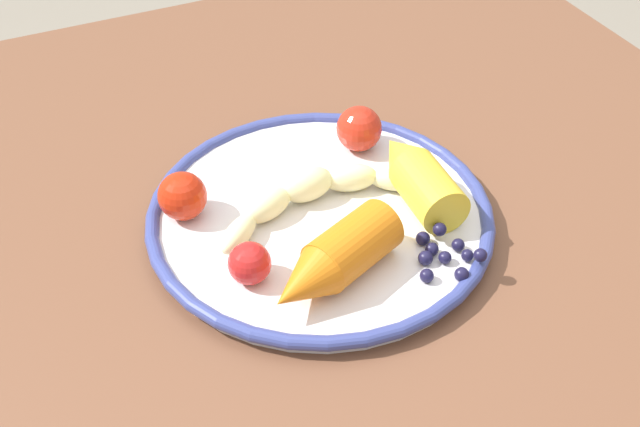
# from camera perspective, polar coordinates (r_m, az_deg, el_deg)

# --- Properties ---
(dining_table) EXTENTS (1.03, 0.81, 0.74)m
(dining_table) POSITION_cam_1_polar(r_m,az_deg,el_deg) (0.77, -5.07, -5.70)
(dining_table) COLOR brown
(dining_table) RESTS_ON ground_plane
(plate) EXTENTS (0.30, 0.30, 0.02)m
(plate) POSITION_cam_1_polar(r_m,az_deg,el_deg) (0.68, -0.00, -0.18)
(plate) COLOR silver
(plate) RESTS_ON dining_table
(banana) EXTENTS (0.20, 0.07, 0.03)m
(banana) POSITION_cam_1_polar(r_m,az_deg,el_deg) (0.68, -0.62, 1.49)
(banana) COLOR beige
(banana) RESTS_ON plate
(carrot_orange) EXTENTS (0.13, 0.09, 0.04)m
(carrot_orange) POSITION_cam_1_polar(r_m,az_deg,el_deg) (0.61, 0.85, -3.46)
(carrot_orange) COLOR orange
(carrot_orange) RESTS_ON plate
(carrot_yellow) EXTENTS (0.05, 0.11, 0.04)m
(carrot_yellow) POSITION_cam_1_polar(r_m,az_deg,el_deg) (0.69, 6.91, 2.71)
(carrot_yellow) COLOR yellow
(carrot_yellow) RESTS_ON plate
(blueberry_pile) EXTENTS (0.06, 0.06, 0.02)m
(blueberry_pile) POSITION_cam_1_polar(r_m,az_deg,el_deg) (0.64, 8.83, -2.84)
(blueberry_pile) COLOR #191638
(blueberry_pile) RESTS_ON plate
(tomato_near) EXTENTS (0.04, 0.04, 0.04)m
(tomato_near) POSITION_cam_1_polar(r_m,az_deg,el_deg) (0.68, -9.77, 1.24)
(tomato_near) COLOR red
(tomato_near) RESTS_ON plate
(tomato_mid) EXTENTS (0.04, 0.04, 0.04)m
(tomato_mid) POSITION_cam_1_polar(r_m,az_deg,el_deg) (0.74, 2.80, 6.05)
(tomato_mid) COLOR red
(tomato_mid) RESTS_ON plate
(tomato_far) EXTENTS (0.03, 0.03, 0.03)m
(tomato_far) POSITION_cam_1_polar(r_m,az_deg,el_deg) (0.62, -5.04, -3.55)
(tomato_far) COLOR red
(tomato_far) RESTS_ON plate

